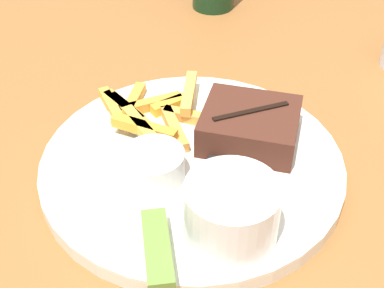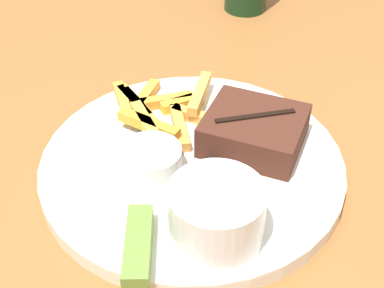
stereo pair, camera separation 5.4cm
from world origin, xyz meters
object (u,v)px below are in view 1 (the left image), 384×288
object	(u,v)px
coleslaw_cup	(232,208)
dipping_sauce_cup	(154,163)
knife_utensil	(226,140)
steak_portion	(250,126)
pickle_spear	(157,251)
dinner_plate	(192,165)
fork_utensil	(131,128)

from	to	relation	value
coleslaw_cup	dipping_sauce_cup	size ratio (longest dim) A/B	1.36
dipping_sauce_cup	knife_utensil	distance (m)	0.09
steak_portion	pickle_spear	xyz separation A→B (m)	(0.00, -0.19, -0.01)
coleslaw_cup	dinner_plate	bearing A→B (deg)	139.57
dinner_plate	steak_portion	size ratio (longest dim) A/B	2.60
steak_portion	fork_utensil	xyz separation A→B (m)	(-0.12, -0.05, -0.02)
dinner_plate	coleslaw_cup	size ratio (longest dim) A/B	3.76
dinner_plate	steak_portion	bearing A→B (deg)	58.57
knife_utensil	dipping_sauce_cup	bearing A→B (deg)	144.87
steak_portion	dipping_sauce_cup	xyz separation A→B (m)	(-0.06, -0.10, -0.00)
dinner_plate	coleslaw_cup	xyz separation A→B (m)	(0.08, -0.07, 0.04)
dipping_sauce_cup	fork_utensil	bearing A→B (deg)	142.45
dinner_plate	knife_utensil	distance (m)	0.05
dinner_plate	coleslaw_cup	distance (m)	0.11
steak_portion	coleslaw_cup	size ratio (longest dim) A/B	1.44
dinner_plate	coleslaw_cup	bearing A→B (deg)	-40.43
knife_utensil	coleslaw_cup	bearing A→B (deg)	-161.35
pickle_spear	dipping_sauce_cup	bearing A→B (deg)	125.44
dipping_sauce_cup	pickle_spear	size ratio (longest dim) A/B	0.81
steak_portion	dinner_plate	bearing A→B (deg)	-121.43
steak_portion	coleslaw_cup	world-z (taller)	coleslaw_cup
coleslaw_cup	fork_utensil	xyz separation A→B (m)	(-0.16, 0.08, -0.03)
coleslaw_cup	fork_utensil	world-z (taller)	coleslaw_cup
dinner_plate	dipping_sauce_cup	distance (m)	0.05
knife_utensil	steak_portion	bearing A→B (deg)	-59.22
fork_utensil	knife_utensil	world-z (taller)	knife_utensil
dipping_sauce_cup	coleslaw_cup	bearing A→B (deg)	-15.61
steak_portion	dipping_sauce_cup	distance (m)	0.11
dipping_sauce_cup	fork_utensil	world-z (taller)	dipping_sauce_cup
pickle_spear	fork_utensil	bearing A→B (deg)	132.79
steak_portion	fork_utensil	world-z (taller)	steak_portion
coleslaw_cup	knife_utensil	world-z (taller)	coleslaw_cup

